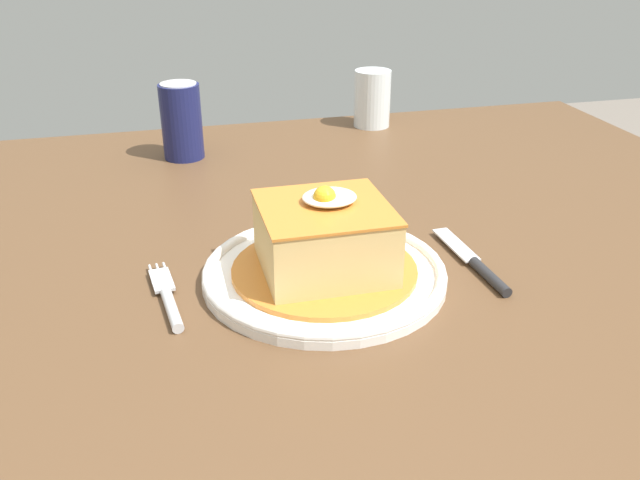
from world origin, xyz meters
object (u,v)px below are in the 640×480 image
(knife, at_px, (479,267))
(soda_can, at_px, (182,121))
(fork, at_px, (168,300))
(main_plate, at_px, (324,273))
(drinking_glass, at_px, (372,102))

(knife, bearing_deg, soda_can, 121.95)
(fork, bearing_deg, soda_can, 84.09)
(knife, relative_size, soda_can, 1.33)
(main_plate, distance_m, soda_can, 0.48)
(drinking_glass, bearing_deg, soda_can, -164.99)
(main_plate, height_order, knife, main_plate)
(main_plate, distance_m, knife, 0.18)
(fork, distance_m, drinking_glass, 0.70)
(main_plate, relative_size, fork, 1.91)
(main_plate, height_order, soda_can, soda_can)
(fork, bearing_deg, knife, -2.35)
(main_plate, bearing_deg, soda_can, 105.14)
(soda_can, bearing_deg, knife, -58.05)
(knife, distance_m, soda_can, 0.57)
(drinking_glass, bearing_deg, main_plate, -113.09)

